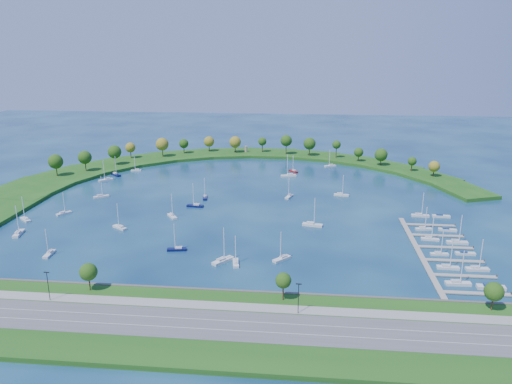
# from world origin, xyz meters

# --- Properties ---
(ground) EXTENTS (700.00, 700.00, 0.00)m
(ground) POSITION_xyz_m (0.00, 0.00, 0.00)
(ground) COLOR #072045
(ground) RESTS_ON ground
(south_shoreline) EXTENTS (420.00, 43.10, 11.60)m
(south_shoreline) POSITION_xyz_m (0.03, -122.88, 1.00)
(south_shoreline) COLOR #1C4D14
(south_shoreline) RESTS_ON ground
(breakwater) EXTENTS (286.74, 247.64, 2.00)m
(breakwater) POSITION_xyz_m (-46.33, 48.72, 0.99)
(breakwater) COLOR #1C4D14
(breakwater) RESTS_ON ground
(breakwater_trees) EXTENTS (242.06, 91.35, 14.63)m
(breakwater_trees) POSITION_xyz_m (-26.58, 86.25, 10.47)
(breakwater_trees) COLOR #382314
(breakwater_trees) RESTS_ON breakwater
(harbor_tower) EXTENTS (2.60, 2.60, 4.52)m
(harbor_tower) POSITION_xyz_m (-13.99, 117.09, 4.32)
(harbor_tower) COLOR gray
(harbor_tower) RESTS_ON breakwater
(dock_system) EXTENTS (24.28, 82.00, 1.60)m
(dock_system) POSITION_xyz_m (85.30, -61.00, 0.35)
(dock_system) COLOR gray
(dock_system) RESTS_ON ground
(moored_boat_0) EXTENTS (7.03, 3.03, 10.00)m
(moored_boat_0) POSITION_xyz_m (-80.71, 58.66, 0.86)
(moored_boat_0) COLOR silver
(moored_boat_0) RESTS_ON ground
(moored_boat_1) EXTENTS (4.52, 8.07, 11.43)m
(moored_boat_1) POSITION_xyz_m (22.90, 9.62, 0.89)
(moored_boat_1) COLOR silver
(moored_boat_1) RESTS_ON ground
(moored_boat_2) EXTENTS (4.28, 9.41, 13.36)m
(moored_boat_2) POSITION_xyz_m (-94.64, -57.80, 0.95)
(moored_boat_2) COLOR silver
(moored_boat_2) RESTS_ON ground
(moored_boat_3) EXTENTS (7.72, 6.91, 11.94)m
(moored_boat_3) POSITION_xyz_m (-101.55, -40.23, 0.90)
(moored_boat_3) COLOR silver
(moored_boat_3) RESTS_ON ground
(moored_boat_4) EXTENTS (8.18, 7.80, 12.99)m
(moored_boat_4) POSITION_xyz_m (-91.16, 33.10, 0.94)
(moored_boat_4) COLOR silver
(moored_boat_4) RESTS_ON ground
(moored_boat_5) EXTENTS (8.24, 7.80, 13.05)m
(moored_boat_5) POSITION_xyz_m (-89.75, 45.81, 0.94)
(moored_boat_5) COLOR #090D3B
(moored_boat_5) RESTS_ON ground
(moored_boat_6) EXTENTS (6.63, 8.16, 12.21)m
(moored_boat_6) POSITION_xyz_m (-32.80, -28.65, 0.91)
(moored_boat_6) COLOR silver
(moored_boat_6) RESTS_ON ground
(moored_boat_7) EXTENTS (10.11, 5.11, 14.31)m
(moored_boat_7) POSITION_xyz_m (21.04, 54.23, 0.98)
(moored_boat_7) COLOR silver
(moored_boat_7) RESTS_ON ground
(moored_boat_8) EXTENTS (6.21, 7.17, 10.95)m
(moored_boat_8) POSITION_xyz_m (-87.57, -29.59, 0.88)
(moored_boat_8) COLOR silver
(moored_boat_8) RESTS_ON ground
(moored_boat_9) EXTENTS (8.81, 3.16, 12.69)m
(moored_boat_9) POSITION_xyz_m (-25.10, -11.67, 0.93)
(moored_boat_9) COLOR #090D3B
(moored_boat_9) RESTS_ON ground
(moored_boat_10) EXTENTS (3.50, 8.03, 11.43)m
(moored_boat_10) POSITION_xyz_m (5.53, -78.53, 0.89)
(moored_boat_10) COLOR silver
(moored_boat_10) RESTS_ON ground
(moored_boat_11) EXTENTS (8.06, 6.68, 12.14)m
(moored_boat_11) POSITION_xyz_m (-80.25, -0.80, 0.91)
(moored_boat_11) COLOR silver
(moored_boat_11) RESTS_ON ground
(moored_boat_12) EXTENTS (2.56, 7.84, 11.38)m
(moored_boat_12) POSITION_xyz_m (-70.06, -77.50, 0.89)
(moored_boat_12) COLOR silver
(moored_boat_12) RESTS_ON ground
(moored_boat_13) EXTENTS (7.98, 6.44, 11.91)m
(moored_boat_13) POSITION_xyz_m (-52.66, -46.02, 0.90)
(moored_boat_13) COLOR silver
(moored_boat_13) RESTS_ON ground
(moored_boat_14) EXTENTS (8.30, 5.63, 11.95)m
(moored_boat_14) POSITION_xyz_m (48.61, 83.86, 0.90)
(moored_boat_14) COLOR silver
(moored_boat_14) RESTS_ON ground
(moored_boat_15) EXTENTS (7.32, 7.46, 12.01)m
(moored_boat_15) POSITION_xyz_m (23.00, -72.96, 0.91)
(moored_boat_15) COLOR silver
(moored_boat_15) RESTS_ON ground
(moored_boat_16) EXTENTS (8.00, 9.11, 13.99)m
(moored_boat_16) POSITION_xyz_m (0.23, -77.24, 0.97)
(moored_boat_16) COLOR silver
(moored_boat_16) RESTS_ON ground
(moored_boat_17) EXTENTS (6.51, 6.99, 10.99)m
(moored_boat_17) POSITION_xyz_m (23.81, 66.57, 0.88)
(moored_boat_17) COLOR maroon
(moored_boat_17) RESTS_ON ground
(moored_boat_18) EXTENTS (3.47, 8.13, 11.58)m
(moored_boat_18) POSITION_xyz_m (-22.91, 3.20, 0.89)
(moored_boat_18) COLOR #090D3B
(moored_boat_18) RESTS_ON ground
(moored_boat_19) EXTENTS (8.14, 3.53, 11.58)m
(moored_boat_19) POSITION_xyz_m (-20.28, -67.89, 0.89)
(moored_boat_19) COLOR #090D3B
(moored_boat_19) RESTS_ON ground
(moored_boat_20) EXTENTS (9.66, 4.29, 13.72)m
(moored_boat_20) POSITION_xyz_m (35.20, -33.89, 0.96)
(moored_boat_20) COLOR silver
(moored_boat_20) RESTS_ON ground
(moored_boat_21) EXTENTS (8.38, 3.18, 12.02)m
(moored_boat_21) POSITION_xyz_m (51.66, 15.49, 0.91)
(moored_boat_21) COLOR silver
(moored_boat_21) RESTS_ON ground
(docked_boat_0) EXTENTS (8.93, 2.89, 12.97)m
(docked_boat_0) POSITION_xyz_m (85.51, -87.61, 0.94)
(docked_boat_0) COLOR silver
(docked_boat_0) RESTS_ON ground
(docked_boat_1) EXTENTS (9.59, 3.01, 1.94)m
(docked_boat_1) POSITION_xyz_m (95.96, -89.46, 0.71)
(docked_boat_1) COLOR silver
(docked_boat_1) RESTS_ON ground
(docked_boat_2) EXTENTS (8.31, 2.67, 12.07)m
(docked_boat_2) POSITION_xyz_m (85.52, -74.61, 0.91)
(docked_boat_2) COLOR silver
(docked_boat_2) RESTS_ON ground
(docked_boat_3) EXTENTS (8.61, 2.78, 12.50)m
(docked_boat_3) POSITION_xyz_m (96.01, -74.97, 0.92)
(docked_boat_3) COLOR silver
(docked_boat_3) RESTS_ON ground
(docked_boat_4) EXTENTS (7.17, 2.36, 10.40)m
(docked_boat_4) POSITION_xyz_m (85.54, -62.02, 0.86)
(docked_boat_4) COLOR silver
(docked_boat_4) RESTS_ON ground
(docked_boat_5) EXTENTS (7.83, 2.27, 1.59)m
(docked_boat_5) POSITION_xyz_m (95.99, -60.46, 0.59)
(docked_boat_5) COLOR silver
(docked_boat_5) RESTS_ON ground
(docked_boat_6) EXTENTS (7.72, 3.03, 11.05)m
(docked_boat_6) POSITION_xyz_m (85.53, -46.21, 0.88)
(docked_boat_6) COLOR silver
(docked_boat_6) RESTS_ON ground
(docked_boat_7) EXTENTS (8.80, 2.58, 12.88)m
(docked_boat_7) POSITION_xyz_m (96.01, -49.01, 0.93)
(docked_boat_7) COLOR silver
(docked_boat_7) RESTS_ON ground
(docked_boat_8) EXTENTS (7.69, 3.09, 10.98)m
(docked_boat_8) POSITION_xyz_m (85.53, -33.97, 0.88)
(docked_boat_8) COLOR silver
(docked_boat_8) RESTS_ON ground
(docked_boat_9) EXTENTS (8.20, 3.14, 1.63)m
(docked_boat_9) POSITION_xyz_m (95.98, -34.03, 0.60)
(docked_boat_9) COLOR silver
(docked_boat_9) RESTS_ON ground
(docked_boat_10) EXTENTS (8.51, 2.62, 12.41)m
(docked_boat_10) POSITION_xyz_m (87.91, -15.56, 0.92)
(docked_boat_10) COLOR silver
(docked_boat_10) RESTS_ON ground
(docked_boat_11) EXTENTS (8.57, 2.92, 1.72)m
(docked_boat_11) POSITION_xyz_m (97.88, -15.38, 0.63)
(docked_boat_11) COLOR silver
(docked_boat_11) RESTS_ON ground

